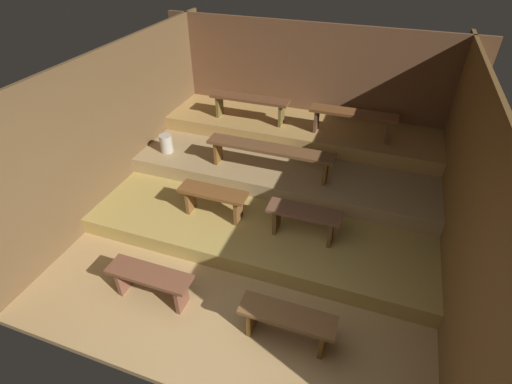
% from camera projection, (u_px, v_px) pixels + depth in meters
% --- Properties ---
extents(ground, '(5.69, 5.71, 0.08)m').
position_uv_depth(ground, '(268.00, 218.00, 6.00)').
color(ground, tan).
extents(wall_back, '(5.69, 0.06, 2.33)m').
position_uv_depth(wall_back, '(310.00, 88.00, 7.17)').
color(wall_back, brown).
rests_on(wall_back, ground).
extents(wall_left, '(0.06, 5.71, 2.33)m').
position_uv_depth(wall_left, '(119.00, 124.00, 5.95)').
color(wall_left, brown).
rests_on(wall_left, ground).
extents(wall_right, '(0.06, 5.71, 2.33)m').
position_uv_depth(wall_right, '(464.00, 186.00, 4.62)').
color(wall_right, brown).
rests_on(wall_right, ground).
extents(platform_lower, '(4.89, 3.73, 0.25)m').
position_uv_depth(platform_lower, '(279.00, 189.00, 6.35)').
color(platform_lower, '#AD9149').
rests_on(platform_lower, ground).
extents(platform_middle, '(4.89, 2.38, 0.25)m').
position_uv_depth(platform_middle, '(291.00, 156.00, 6.72)').
color(platform_middle, '#A18559').
rests_on(platform_middle, platform_lower).
extents(platform_upper, '(4.89, 1.22, 0.25)m').
position_uv_depth(platform_upper, '(300.00, 129.00, 7.01)').
color(platform_upper, '#B28A4B').
rests_on(platform_upper, platform_middle).
extents(bench_floor_left, '(1.04, 0.30, 0.44)m').
position_uv_depth(bench_floor_left, '(150.00, 279.00, 4.52)').
color(bench_floor_left, brown).
rests_on(bench_floor_left, ground).
extents(bench_floor_right, '(1.04, 0.30, 0.44)m').
position_uv_depth(bench_floor_right, '(287.00, 320.00, 4.07)').
color(bench_floor_right, brown).
rests_on(bench_floor_right, ground).
extents(bench_lower_left, '(0.99, 0.30, 0.44)m').
position_uv_depth(bench_lower_left, '(213.00, 197.00, 5.42)').
color(bench_lower_left, brown).
rests_on(bench_lower_left, platform_lower).
extents(bench_lower_right, '(0.99, 0.30, 0.44)m').
position_uv_depth(bench_lower_right, '(304.00, 217.00, 5.06)').
color(bench_lower_right, brown).
rests_on(bench_lower_right, platform_lower).
extents(bench_middle_center, '(2.01, 0.30, 0.44)m').
position_uv_depth(bench_middle_center, '(270.00, 152.00, 5.90)').
color(bench_middle_center, brown).
rests_on(bench_middle_center, platform_middle).
extents(bench_upper_left, '(1.44, 0.30, 0.44)m').
position_uv_depth(bench_upper_left, '(250.00, 102.00, 6.85)').
color(bench_upper_left, brown).
rests_on(bench_upper_left, platform_upper).
extents(bench_upper_right, '(1.44, 0.30, 0.44)m').
position_uv_depth(bench_upper_right, '(353.00, 117.00, 6.36)').
color(bench_upper_right, brown).
rests_on(bench_upper_right, platform_upper).
extents(pail_middle, '(0.21, 0.21, 0.31)m').
position_uv_depth(pail_middle, '(166.00, 143.00, 6.53)').
color(pail_middle, '#B2A899').
rests_on(pail_middle, platform_middle).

